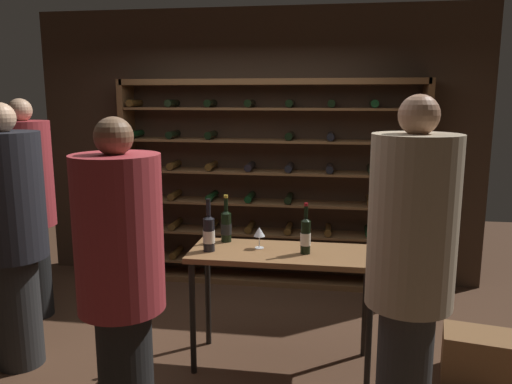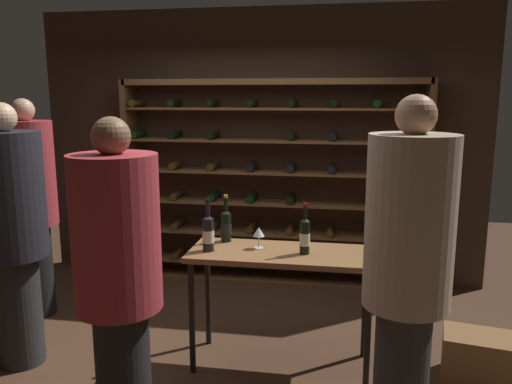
# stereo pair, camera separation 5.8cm
# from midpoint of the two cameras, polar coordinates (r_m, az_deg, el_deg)

# --- Properties ---
(ground_plane) EXTENTS (9.45, 9.45, 0.00)m
(ground_plane) POSITION_cam_midpoint_polar(r_m,az_deg,el_deg) (4.24, -3.33, -17.17)
(ground_plane) COLOR #472D1E
(back_wall) EXTENTS (4.77, 0.10, 2.89)m
(back_wall) POSITION_cam_midpoint_polar(r_m,az_deg,el_deg) (5.47, 0.58, 5.09)
(back_wall) COLOR #3D2B1E
(back_wall) RESTS_ON ground
(wine_rack) EXTENTS (3.16, 0.32, 2.16)m
(wine_rack) POSITION_cam_midpoint_polar(r_m,az_deg,el_deg) (5.29, 2.04, 0.84)
(wine_rack) COLOR brown
(wine_rack) RESTS_ON ground
(tasting_table) EXTENTS (1.34, 0.54, 0.88)m
(tasting_table) POSITION_cam_midpoint_polar(r_m,az_deg,el_deg) (3.71, 3.36, -8.20)
(tasting_table) COLOR brown
(tasting_table) RESTS_ON ground
(person_guest_khaki) EXTENTS (0.50, 0.49, 1.88)m
(person_guest_khaki) POSITION_cam_midpoint_polar(r_m,az_deg,el_deg) (2.95, -14.77, -8.44)
(person_guest_khaki) COLOR black
(person_guest_khaki) RESTS_ON ground
(person_bystander_red_print) EXTENTS (0.47, 0.47, 2.00)m
(person_bystander_red_print) POSITION_cam_midpoint_polar(r_m,az_deg,el_deg) (2.87, 17.29, -7.64)
(person_bystander_red_print) COLOR #2D2D2D
(person_bystander_red_print) RESTS_ON ground
(person_host_in_suit) EXTENTS (0.50, 0.50, 1.95)m
(person_host_in_suit) POSITION_cam_midpoint_polar(r_m,az_deg,el_deg) (4.04, -25.57, -3.41)
(person_host_in_suit) COLOR #262626
(person_host_in_suit) RESTS_ON ground
(person_guest_blue_shirt) EXTENTS (0.46, 0.47, 1.97)m
(person_guest_blue_shirt) POSITION_cam_midpoint_polar(r_m,az_deg,el_deg) (4.91, -23.86, -0.69)
(person_guest_blue_shirt) COLOR black
(person_guest_blue_shirt) RESTS_ON ground
(wine_crate) EXTENTS (0.54, 0.42, 0.35)m
(wine_crate) POSITION_cam_midpoint_polar(r_m,az_deg,el_deg) (4.05, 24.21, -16.79)
(wine_crate) COLOR brown
(wine_crate) RESTS_ON ground
(wine_bottle_gold_foil) EXTENTS (0.09, 0.09, 0.38)m
(wine_bottle_gold_foil) POSITION_cam_midpoint_polar(r_m,az_deg,el_deg) (3.66, -4.97, -4.58)
(wine_bottle_gold_foil) COLOR black
(wine_bottle_gold_foil) RESTS_ON tasting_table
(wine_bottle_black_capsule) EXTENTS (0.07, 0.07, 0.37)m
(wine_bottle_black_capsule) POSITION_cam_midpoint_polar(r_m,az_deg,el_deg) (3.60, 5.99, -4.91)
(wine_bottle_black_capsule) COLOR black
(wine_bottle_black_capsule) RESTS_ON tasting_table
(wine_bottle_red_label) EXTENTS (0.08, 0.08, 0.37)m
(wine_bottle_red_label) POSITION_cam_midpoint_polar(r_m,az_deg,el_deg) (3.89, -2.98, -3.77)
(wine_bottle_red_label) COLOR black
(wine_bottle_red_label) RESTS_ON tasting_table
(wine_glass_stemmed_center) EXTENTS (0.08, 0.08, 0.16)m
(wine_glass_stemmed_center) POSITION_cam_midpoint_polar(r_m,az_deg,el_deg) (3.71, 0.76, -4.61)
(wine_glass_stemmed_center) COLOR silver
(wine_glass_stemmed_center) RESTS_ON tasting_table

